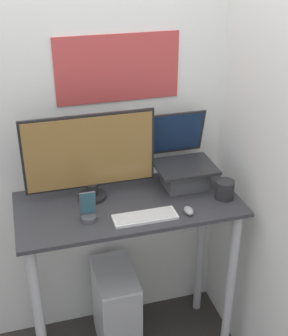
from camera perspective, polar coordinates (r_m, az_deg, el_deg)
name	(u,v)px	position (r m, az deg, el deg)	size (l,w,h in m)	color
wall_back	(112,121)	(2.46, -3.97, 5.77)	(6.00, 0.06, 2.60)	white
wall_side_right	(279,155)	(2.17, 16.11, 1.59)	(0.05, 6.00, 2.60)	white
desk	(129,241)	(2.43, -1.82, -8.89)	(1.10, 0.52, 1.00)	#333338
laptop	(183,168)	(2.42, 4.83, 0.01)	(0.30, 0.30, 0.36)	#4C4C51
monitor	(90,156)	(2.24, -6.62, 1.41)	(0.64, 0.14, 0.44)	black
keyboard	(145,217)	(2.18, 0.13, -5.97)	(0.30, 0.10, 0.02)	white
mouse	(189,211)	(2.22, 5.47, -5.20)	(0.04, 0.07, 0.03)	#99999E
cell_phone	(88,212)	(2.16, -6.81, -5.33)	(0.07, 0.07, 0.15)	#4C4C51
computer_tower	(116,309)	(2.79, -3.41, -16.79)	(0.22, 0.38, 0.53)	silver
mug	(225,189)	(2.35, 9.79, -2.59)	(0.09, 0.09, 0.09)	#262628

